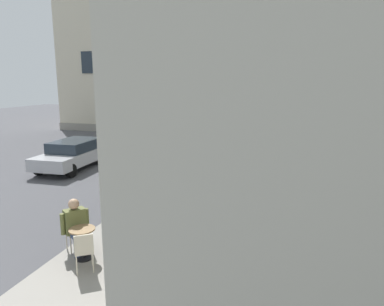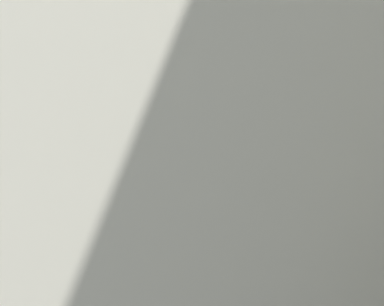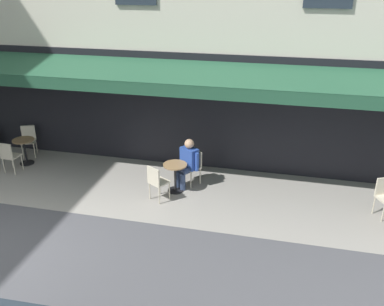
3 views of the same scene
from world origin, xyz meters
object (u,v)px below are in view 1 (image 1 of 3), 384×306
Objects in this scene: cafe_table_streetside at (202,166)px; cafe_chair_cream_under_awning at (213,167)px; cafe_table_far_end at (83,239)px; seated_patron_in_olive at (76,224)px; potted_plant_mid_terrace at (230,141)px; potted_plant_entrance_right at (249,144)px; cafe_chair_cream_corner_right at (246,146)px; potted_plant_by_steps at (239,138)px; cafe_chair_cream_back_row at (192,162)px; no_parking_sign at (176,114)px; potted_plant_under_sign at (253,136)px; cafe_table_near_entrance at (140,204)px; cafe_chair_cream_near_door at (223,146)px; cafe_chair_cream_facing_street at (161,201)px; cafe_chair_cream_kerbside at (74,228)px; parked_car_silver at (74,154)px; seated_companion_in_blue at (209,163)px; cafe_chair_cream_by_window at (84,249)px; cafe_table_mid_terrace at (234,147)px; potted_plant_entrance_left at (232,140)px.

cafe_table_streetside is 0.63m from cafe_chair_cream_under_awning.
cafe_table_far_end is 0.47m from seated_patron_in_olive.
potted_plant_mid_terrace is 1.14m from potted_plant_entrance_right.
potted_plant_entrance_right is (1.38, -0.02, -0.09)m from cafe_chair_cream_corner_right.
potted_plant_by_steps is (1.95, 0.92, -0.04)m from potted_plant_entrance_right.
cafe_chair_cream_back_row is at bearing -2.14° from cafe_table_far_end.
seated_patron_in_olive is 17.27m from no_parking_sign.
no_parking_sign is 5.59m from potted_plant_mid_terrace.
no_parking_sign is 5.64m from potted_plant_under_sign.
cafe_chair_cream_back_row is 1.11× the size of potted_plant_by_steps.
cafe_chair_cream_under_awning is at bearing -175.91° from potted_plant_mid_terrace.
potted_plant_by_steps reaches higher than cafe_table_near_entrance.
cafe_chair_cream_near_door is at bearing 176.71° from potted_plant_mid_terrace.
cafe_chair_cream_facing_street is (0.27, -0.57, 0.06)m from cafe_table_near_entrance.
cafe_chair_cream_kerbside is 0.21× the size of parked_car_silver.
seated_companion_in_blue is (-5.12, 0.82, 0.14)m from cafe_chair_cream_corner_right.
seated_patron_in_olive reaches higher than potted_plant_by_steps.
cafe_chair_cream_near_door is 1.00× the size of cafe_chair_cream_kerbside.
potted_plant_under_sign is (9.30, -1.06, -0.05)m from cafe_table_streetside.
potted_plant_by_steps is at bearing 25.37° from potted_plant_entrance_right.
seated_companion_in_blue is at bearing -90.20° from parked_car_silver.
seated_patron_in_olive is at bearing 174.89° from potted_plant_mid_terrace.
potted_plant_under_sign is (16.65, -2.41, -0.10)m from cafe_chair_cream_kerbside.
no_parking_sign is at bearing 17.05° from cafe_chair_cream_facing_street.
no_parking_sign reaches higher than seated_patron_in_olive.
seated_companion_in_blue is 6.62m from parked_car_silver.
cafe_chair_cream_near_door is 2.01m from potted_plant_entrance_right.
cafe_chair_cream_by_window is 1.14× the size of potted_plant_entrance_right.
cafe_table_near_entrance is 9.90m from cafe_chair_cream_near_door.
cafe_chair_cream_kerbside is at bearing 170.80° from cafe_table_mid_terrace.
potted_plant_entrance_right is at bearing -37.97° from cafe_chair_cream_near_door.
seated_patron_in_olive reaches higher than cafe_chair_cream_corner_right.
cafe_chair_cream_by_window is (-3.06, -0.10, 0.06)m from cafe_table_near_entrance.
seated_patron_in_olive is at bearing -127.51° from cafe_chair_cream_kerbside.
cafe_chair_cream_near_door is 1.23m from cafe_chair_cream_corner_right.
cafe_table_near_entrance is at bearing 176.90° from cafe_chair_cream_near_door.
potted_plant_mid_terrace is at bearing 2.59° from seated_companion_in_blue.
parked_car_silver is at bearing 139.65° from potted_plant_entrance_left.
potted_plant_by_steps is (15.96, -1.12, -0.08)m from cafe_table_far_end.
cafe_chair_cream_by_window is 0.71× the size of seated_companion_in_blue.
cafe_chair_cream_under_awning is 9.65m from potted_plant_under_sign.
cafe_chair_cream_under_awning reaches higher than cafe_table_near_entrance.
potted_plant_entrance_right is at bearing -7.38° from seated_companion_in_blue.
cafe_table_far_end is 0.94× the size of potted_plant_entrance_right.
cafe_chair_cream_corner_right reaches higher than cafe_table_far_end.
potted_plant_entrance_right is at bearing -10.58° from cafe_chair_cream_kerbside.
cafe_table_far_end is 9.28m from parked_car_silver.
seated_patron_in_olive reaches higher than potted_plant_mid_terrace.
cafe_chair_cream_by_window is at bearing 172.71° from cafe_chair_cream_under_awning.
cafe_chair_cream_corner_right is at bearing -178.52° from potted_plant_under_sign.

